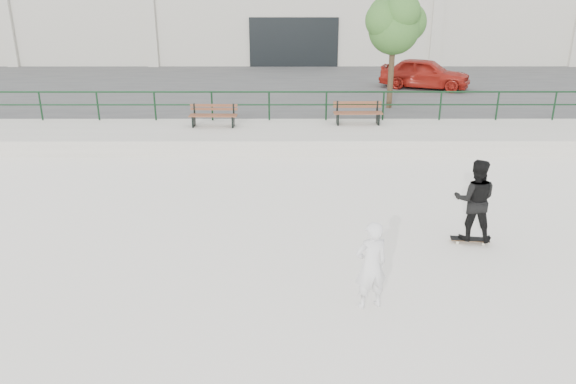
{
  "coord_description": "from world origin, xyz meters",
  "views": [
    {
      "loc": [
        -0.36,
        -8.62,
        5.13
      ],
      "look_at": [
        -0.35,
        2.0,
        1.11
      ],
      "focal_mm": 35.0,
      "sensor_mm": 36.0,
      "label": 1
    }
  ],
  "objects_px": {
    "bench_right": "(358,113)",
    "seated_skater": "(371,265)",
    "skateboard": "(470,239)",
    "bench_left": "(213,116)",
    "tree": "(395,23)",
    "red_car": "(425,73)",
    "standing_skater": "(475,200)"
  },
  "relations": [
    {
      "from": "bench_right",
      "to": "red_car",
      "type": "relative_size",
      "value": 0.42
    },
    {
      "from": "bench_right",
      "to": "tree",
      "type": "height_order",
      "value": "tree"
    },
    {
      "from": "red_car",
      "to": "standing_skater",
      "type": "relative_size",
      "value": 2.32
    },
    {
      "from": "tree",
      "to": "standing_skater",
      "type": "distance_m",
      "value": 11.28
    },
    {
      "from": "tree",
      "to": "standing_skater",
      "type": "height_order",
      "value": "tree"
    },
    {
      "from": "bench_right",
      "to": "bench_left",
      "type": "bearing_deg",
      "value": -177.07
    },
    {
      "from": "bench_right",
      "to": "red_car",
      "type": "bearing_deg",
      "value": 59.63
    },
    {
      "from": "bench_right",
      "to": "tree",
      "type": "bearing_deg",
      "value": 58.58
    },
    {
      "from": "bench_left",
      "to": "tree",
      "type": "height_order",
      "value": "tree"
    },
    {
      "from": "red_car",
      "to": "seated_skater",
      "type": "height_order",
      "value": "red_car"
    },
    {
      "from": "standing_skater",
      "to": "seated_skater",
      "type": "bearing_deg",
      "value": 58.5
    },
    {
      "from": "red_car",
      "to": "standing_skater",
      "type": "height_order",
      "value": "red_car"
    },
    {
      "from": "bench_left",
      "to": "red_car",
      "type": "distance_m",
      "value": 11.24
    },
    {
      "from": "bench_right",
      "to": "seated_skater",
      "type": "relative_size",
      "value": 1.08
    },
    {
      "from": "bench_right",
      "to": "seated_skater",
      "type": "xyz_separation_m",
      "value": [
        -1.05,
        -10.75,
        -0.1
      ]
    },
    {
      "from": "bench_right",
      "to": "tree",
      "type": "xyz_separation_m",
      "value": [
        1.56,
        2.65,
        2.78
      ]
    },
    {
      "from": "skateboard",
      "to": "tree",
      "type": "bearing_deg",
      "value": 96.45
    },
    {
      "from": "bench_right",
      "to": "standing_skater",
      "type": "distance_m",
      "value": 8.42
    },
    {
      "from": "seated_skater",
      "to": "tree",
      "type": "bearing_deg",
      "value": -117.99
    },
    {
      "from": "bench_left",
      "to": "bench_right",
      "type": "bearing_deg",
      "value": 5.15
    },
    {
      "from": "red_car",
      "to": "bench_right",
      "type": "bearing_deg",
      "value": 172.34
    },
    {
      "from": "standing_skater",
      "to": "skateboard",
      "type": "bearing_deg",
      "value": 13.44
    },
    {
      "from": "red_car",
      "to": "seated_skater",
      "type": "xyz_separation_m",
      "value": [
        -4.87,
        -17.51,
        -0.41
      ]
    },
    {
      "from": "bench_left",
      "to": "skateboard",
      "type": "xyz_separation_m",
      "value": [
        6.29,
        -7.98,
        -0.79
      ]
    },
    {
      "from": "tree",
      "to": "skateboard",
      "type": "distance_m",
      "value": 11.52
    },
    {
      "from": "skateboard",
      "to": "seated_skater",
      "type": "bearing_deg",
      "value": -127.6
    },
    {
      "from": "tree",
      "to": "seated_skater",
      "type": "bearing_deg",
      "value": -101.02
    },
    {
      "from": "seated_skater",
      "to": "bench_left",
      "type": "bearing_deg",
      "value": -86.69
    },
    {
      "from": "tree",
      "to": "seated_skater",
      "type": "relative_size",
      "value": 2.72
    },
    {
      "from": "skateboard",
      "to": "seated_skater",
      "type": "relative_size",
      "value": 0.52
    },
    {
      "from": "skateboard",
      "to": "seated_skater",
      "type": "distance_m",
      "value": 3.52
    },
    {
      "from": "red_car",
      "to": "skateboard",
      "type": "height_order",
      "value": "red_car"
    }
  ]
}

